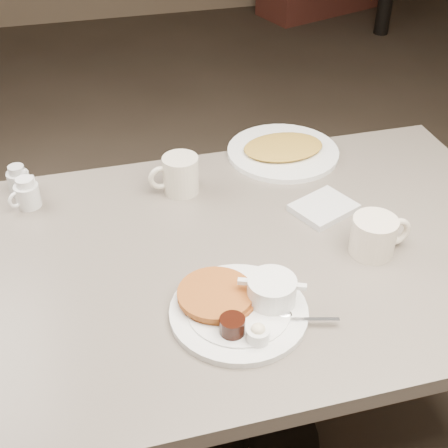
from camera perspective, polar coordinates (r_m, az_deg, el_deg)
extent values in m
cube|color=#4C3F33|center=(1.99, 0.16, -19.88)|extent=(7.00, 8.00, 0.02)
cube|color=slate|center=(1.43, 0.21, -3.36)|extent=(1.50, 0.90, 0.04)
cylinder|color=black|center=(1.68, 0.18, -12.65)|extent=(0.14, 0.14, 0.69)
cylinder|color=black|center=(1.97, 0.16, -19.48)|extent=(0.56, 0.56, 0.03)
cylinder|color=white|center=(1.27, 1.37, -8.13)|extent=(0.37, 0.37, 0.01)
cylinder|color=white|center=(1.26, 1.37, -7.83)|extent=(0.28, 0.28, 0.00)
cylinder|color=#A6551D|center=(1.28, -0.53, -6.72)|extent=(0.21, 0.21, 0.01)
cylinder|color=#A6551D|center=(1.27, -0.79, -6.46)|extent=(0.21, 0.21, 0.01)
cylinder|color=white|center=(1.26, 4.42, -6.14)|extent=(0.13, 0.13, 0.05)
cube|color=white|center=(1.25, 1.78, -5.32)|extent=(0.03, 0.02, 0.01)
cube|color=white|center=(1.25, 7.14, -5.77)|extent=(0.03, 0.02, 0.01)
ellipsoid|color=white|center=(1.26, 3.91, -5.52)|extent=(0.06, 0.06, 0.03)
ellipsoid|color=white|center=(1.25, 5.07, -5.96)|extent=(0.05, 0.05, 0.02)
cylinder|color=black|center=(1.20, 0.77, -9.41)|extent=(0.07, 0.07, 0.04)
cylinder|color=white|center=(1.20, 3.15, -10.14)|extent=(0.06, 0.06, 0.03)
ellipsoid|color=#FBE6BA|center=(1.19, 3.17, -9.68)|extent=(0.04, 0.04, 0.02)
cube|color=white|center=(1.25, 8.08, -8.72)|extent=(0.11, 0.04, 0.00)
ellipsoid|color=white|center=(1.25, 5.54, -8.22)|extent=(0.04, 0.04, 0.01)
cylinder|color=#F3E4CC|center=(1.43, 13.62, -1.08)|extent=(0.10, 0.10, 0.09)
cylinder|color=#2A231E|center=(1.41, 13.85, 0.20)|extent=(0.08, 0.08, 0.01)
torus|color=#F3E4CC|center=(1.46, 15.59, -0.69)|extent=(0.07, 0.02, 0.07)
cube|color=silver|center=(1.56, 9.18, 1.48)|extent=(0.18, 0.16, 0.02)
cylinder|color=beige|center=(1.60, -4.01, 4.58)|extent=(0.10, 0.10, 0.10)
torus|color=beige|center=(1.59, -5.82, 4.27)|extent=(0.07, 0.02, 0.07)
cylinder|color=white|center=(1.63, -17.67, 2.51)|extent=(0.07, 0.07, 0.06)
cylinder|color=white|center=(1.61, -17.93, 3.69)|extent=(0.05, 0.05, 0.02)
cone|color=white|center=(1.62, -17.20, 3.93)|extent=(0.03, 0.03, 0.02)
torus|color=white|center=(1.61, -18.65, 2.15)|extent=(0.04, 0.03, 0.04)
cylinder|color=#B9B9B5|center=(1.69, -18.37, 3.62)|extent=(0.07, 0.07, 0.06)
cylinder|color=#B9B9B5|center=(1.67, -18.63, 4.77)|extent=(0.05, 0.05, 0.02)
cone|color=#B9B9B5|center=(1.65, -18.13, 4.42)|extent=(0.03, 0.03, 0.02)
torus|color=#B9B9B5|center=(1.71, -19.04, 4.07)|extent=(0.03, 0.04, 0.04)
cylinder|color=white|center=(1.79, 5.46, 6.62)|extent=(0.33, 0.33, 0.01)
ellipsoid|color=gold|center=(1.78, 5.49, 7.11)|extent=(0.24, 0.17, 0.02)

